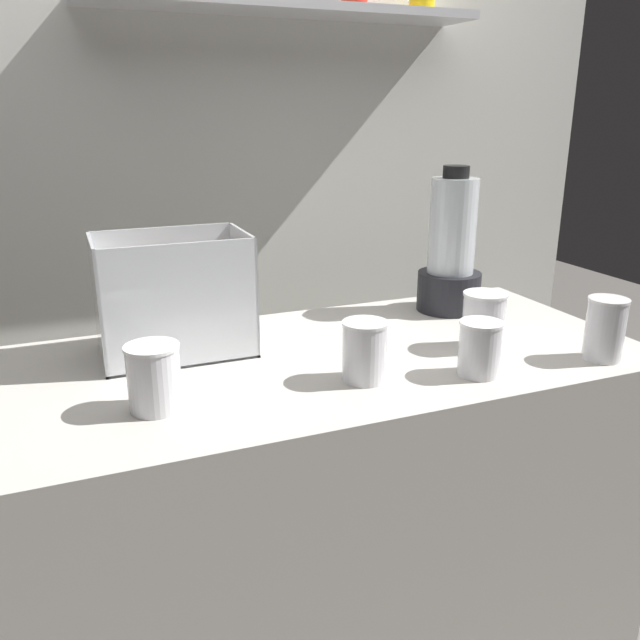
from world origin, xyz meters
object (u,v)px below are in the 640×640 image
object	(u,v)px
carrot_display_bin	(176,317)
juice_cup_mango_right	(483,324)
juice_cup_orange_far_left	(154,382)
juice_cup_carrot_left	(365,355)
juice_cup_orange_middle	(479,352)
juice_cup_carrot_far_right	(605,333)
blender_pitcher	(451,255)

from	to	relation	value
carrot_display_bin	juice_cup_mango_right	distance (m)	0.66
carrot_display_bin	juice_cup_orange_far_left	size ratio (longest dim) A/B	2.64
juice_cup_carrot_left	juice_cup_mango_right	xyz separation A→B (m)	(0.32, 0.06, 0.00)
carrot_display_bin	juice_cup_carrot_left	xyz separation A→B (m)	(0.31, -0.29, -0.03)
carrot_display_bin	juice_cup_carrot_left	size ratio (longest dim) A/B	2.64
juice_cup_mango_right	juice_cup_carrot_left	bearing A→B (deg)	-168.60
juice_cup_orange_middle	juice_cup_mango_right	world-z (taller)	juice_cup_mango_right
juice_cup_carrot_left	juice_cup_mango_right	size ratio (longest dim) A/B	0.95
juice_cup_orange_middle	juice_cup_carrot_far_right	world-z (taller)	juice_cup_carrot_far_right
juice_cup_mango_right	juice_cup_carrot_far_right	distance (m)	0.24
juice_cup_mango_right	carrot_display_bin	bearing A→B (deg)	160.23
juice_cup_orange_far_left	juice_cup_mango_right	distance (m)	0.71
carrot_display_bin	juice_cup_carrot_left	distance (m)	0.42
juice_cup_mango_right	juice_cup_carrot_far_right	world-z (taller)	juice_cup_carrot_far_right
blender_pitcher	juice_cup_mango_right	distance (m)	0.30
blender_pitcher	juice_cup_mango_right	bearing A→B (deg)	-107.81
carrot_display_bin	juice_cup_orange_far_left	world-z (taller)	carrot_display_bin
blender_pitcher	juice_cup_mango_right	world-z (taller)	blender_pitcher
juice_cup_carrot_far_right	juice_cup_carrot_left	bearing A→B (deg)	170.17
juice_cup_carrot_left	carrot_display_bin	bearing A→B (deg)	136.74
juice_cup_orange_far_left	juice_cup_orange_middle	xyz separation A→B (m)	(0.61, -0.08, -0.00)
juice_cup_carrot_far_right	juice_cup_orange_far_left	bearing A→B (deg)	173.12
carrot_display_bin	juice_cup_orange_middle	distance (m)	0.63
juice_cup_orange_far_left	juice_cup_carrot_left	world-z (taller)	same
juice_cup_carrot_left	juice_cup_carrot_far_right	distance (m)	0.52
carrot_display_bin	blender_pitcher	size ratio (longest dim) A/B	0.85
juice_cup_mango_right	juice_cup_orange_middle	bearing A→B (deg)	-128.10
carrot_display_bin	juice_cup_orange_middle	bearing A→B (deg)	-33.62
blender_pitcher	juice_cup_orange_far_left	distance (m)	0.86
juice_cup_orange_far_left	carrot_display_bin	bearing A→B (deg)	72.28
juice_cup_orange_far_left	blender_pitcher	bearing A→B (deg)	21.51
blender_pitcher	juice_cup_orange_far_left	xyz separation A→B (m)	(-0.80, -0.31, -0.10)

